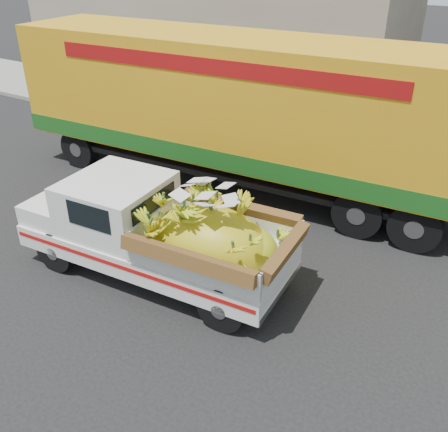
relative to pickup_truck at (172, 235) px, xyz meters
The scene contains 6 objects.
ground 1.30m from the pickup_truck, 153.39° to the right, with size 100.00×100.00×0.00m, color black.
curb 6.76m from the pickup_truck, 96.43° to the left, with size 60.00×0.25×0.15m, color gray.
sidewalk 8.84m from the pickup_truck, 94.90° to the left, with size 60.00×4.00×0.14m, color gray.
building_left 17.14m from the pickup_truck, 120.83° to the left, with size 18.00×6.00×5.00m, color gray.
pickup_truck is the anchor object (origin of this frame).
semi_trailer 4.50m from the pickup_truck, 104.57° to the left, with size 12.04×3.19×3.80m.
Camera 1 is at (5.72, -5.79, 5.77)m, focal length 40.00 mm.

